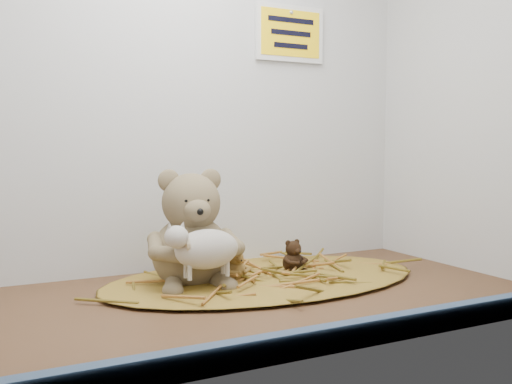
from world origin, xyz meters
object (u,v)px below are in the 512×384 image
main_teddy (191,228)px  toy_lamb (207,249)px  mini_teddy_tan (235,263)px  mini_teddy_brown (293,254)px

main_teddy → toy_lamb: size_ratio=1.45×
toy_lamb → mini_teddy_tan: toy_lamb is taller
main_teddy → mini_teddy_tan: bearing=-19.0°
mini_teddy_tan → toy_lamb: bearing=-159.8°
mini_teddy_tan → mini_teddy_brown: (14.85, 2.56, 0.08)cm
toy_lamb → mini_teddy_tan: bearing=30.2°
mini_teddy_brown → toy_lamb: bearing=-173.2°
toy_lamb → mini_teddy_brown: (22.65, 7.10, -4.06)cm
main_teddy → mini_teddy_brown: bearing=4.1°
toy_lamb → mini_teddy_brown: 24.08cm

